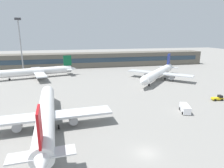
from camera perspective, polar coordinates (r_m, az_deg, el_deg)
The scene contains 8 objects.
ground_plane at distance 74.48m, azimuth -1.79°, elevation -2.33°, with size 400.00×400.00×0.00m, color gray.
terminal_building at distance 131.05m, azimuth -6.70°, elevation 6.92°, with size 156.95×12.13×9.00m.
airplane_near at distance 49.44m, azimuth -18.53°, elevation -7.96°, with size 30.72×44.01×10.87m.
airplane_mid at distance 95.28m, azimuth 13.27°, elevation 3.08°, with size 32.89×34.73×10.94m.
airplane_far at distance 104.63m, azimuth -21.20°, elevation 3.37°, with size 40.94×29.02×10.26m.
baggage_tug_yellow at distance 74.06m, azimuth 28.28°, elevation -3.57°, with size 3.74×2.12×1.75m.
service_van_white at distance 59.32m, azimuth 20.34°, elevation -6.62°, with size 3.54×5.57×2.08m.
floodlight_tower_west at distance 121.50m, azimuth -24.96°, elevation 10.95°, with size 3.20×0.80×29.51m.
Camera 1 is at (-13.20, -30.06, 21.57)m, focal length 31.67 mm.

